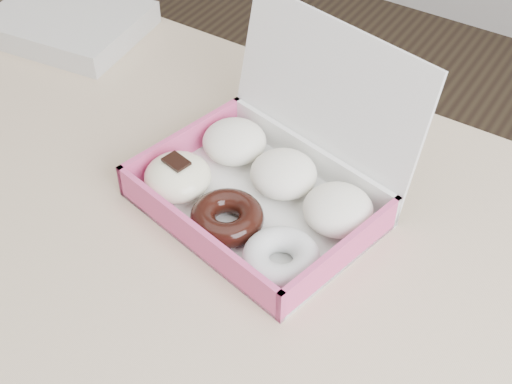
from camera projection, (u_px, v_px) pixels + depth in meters
The scene contains 3 objects.
table at pixel (163, 231), 1.10m from camera, with size 1.20×0.80×0.75m.
donut_box at pixel (264, 183), 1.00m from camera, with size 0.38×0.35×0.23m.
newspapers at pixel (68, 22), 1.35m from camera, with size 0.27×0.22×0.04m, color silver.
Camera 1 is at (0.53, -0.55, 1.47)m, focal length 50.00 mm.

